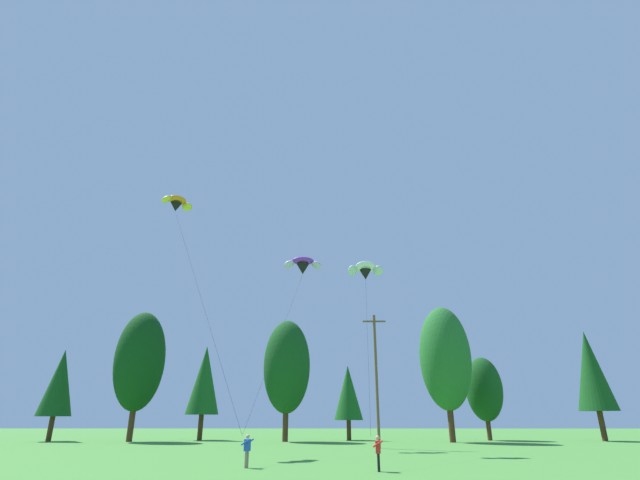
{
  "coord_description": "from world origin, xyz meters",
  "views": [
    {
      "loc": [
        0.26,
        -2.97,
        2.57
      ],
      "look_at": [
        0.06,
        23.63,
        12.77
      ],
      "focal_mm": 26.02,
      "sensor_mm": 36.0,
      "label": 1
    }
  ],
  "objects_px": {
    "kite_flyer_near": "(247,448)",
    "parafoil_kite_mid_white": "(365,270)",
    "kite_flyer_mid": "(378,450)",
    "parafoil_kite_high_orange": "(177,203)",
    "parafoil_kite_far_purple": "(303,265)",
    "utility_pole": "(376,376)"
  },
  "relations": [
    {
      "from": "utility_pole",
      "to": "parafoil_kite_far_purple",
      "type": "bearing_deg",
      "value": 173.14
    },
    {
      "from": "parafoil_kite_high_orange",
      "to": "parafoil_kite_far_purple",
      "type": "height_order",
      "value": "parafoil_kite_high_orange"
    },
    {
      "from": "parafoil_kite_high_orange",
      "to": "parafoil_kite_far_purple",
      "type": "distance_m",
      "value": 13.82
    },
    {
      "from": "kite_flyer_mid",
      "to": "utility_pole",
      "type": "bearing_deg",
      "value": 83.52
    },
    {
      "from": "parafoil_kite_mid_white",
      "to": "parafoil_kite_far_purple",
      "type": "relative_size",
      "value": 0.77
    },
    {
      "from": "parafoil_kite_far_purple",
      "to": "parafoil_kite_high_orange",
      "type": "bearing_deg",
      "value": -152.41
    },
    {
      "from": "utility_pole",
      "to": "kite_flyer_near",
      "type": "relative_size",
      "value": 7.0
    },
    {
      "from": "kite_flyer_mid",
      "to": "parafoil_kite_high_orange",
      "type": "height_order",
      "value": "parafoil_kite_high_orange"
    },
    {
      "from": "kite_flyer_mid",
      "to": "parafoil_kite_mid_white",
      "type": "height_order",
      "value": "parafoil_kite_mid_white"
    },
    {
      "from": "kite_flyer_near",
      "to": "parafoil_kite_mid_white",
      "type": "xyz_separation_m",
      "value": [
        7.98,
        11.75,
        13.83
      ]
    },
    {
      "from": "kite_flyer_mid",
      "to": "parafoil_kite_far_purple",
      "type": "bearing_deg",
      "value": 104.21
    },
    {
      "from": "kite_flyer_near",
      "to": "parafoil_kite_mid_white",
      "type": "distance_m",
      "value": 19.82
    },
    {
      "from": "parafoil_kite_high_orange",
      "to": "kite_flyer_near",
      "type": "bearing_deg",
      "value": -50.22
    },
    {
      "from": "kite_flyer_near",
      "to": "parafoil_kite_far_purple",
      "type": "bearing_deg",
      "value": 83.16
    },
    {
      "from": "parafoil_kite_mid_white",
      "to": "parafoil_kite_high_orange",
      "type": "bearing_deg",
      "value": -179.16
    },
    {
      "from": "kite_flyer_mid",
      "to": "kite_flyer_near",
      "type": "bearing_deg",
      "value": 166.01
    },
    {
      "from": "kite_flyer_mid",
      "to": "parafoil_kite_mid_white",
      "type": "bearing_deg",
      "value": 85.89
    },
    {
      "from": "parafoil_kite_far_purple",
      "to": "kite_flyer_mid",
      "type": "bearing_deg",
      "value": -75.79
    },
    {
      "from": "utility_pole",
      "to": "kite_flyer_near",
      "type": "height_order",
      "value": "utility_pole"
    },
    {
      "from": "kite_flyer_near",
      "to": "kite_flyer_mid",
      "type": "height_order",
      "value": "same"
    },
    {
      "from": "kite_flyer_near",
      "to": "parafoil_kite_high_orange",
      "type": "xyz_separation_m",
      "value": [
        -9.57,
        11.49,
        20.4
      ]
    },
    {
      "from": "parafoil_kite_high_orange",
      "to": "parafoil_kite_mid_white",
      "type": "distance_m",
      "value": 18.74
    }
  ]
}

